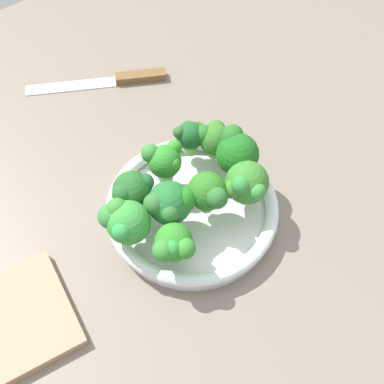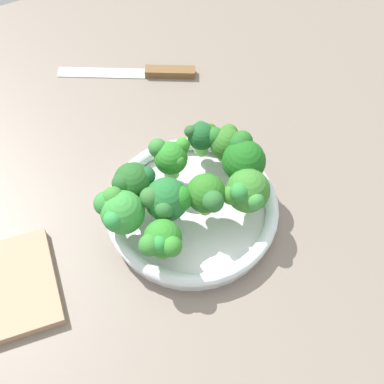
{
  "view_description": "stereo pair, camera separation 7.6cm",
  "coord_description": "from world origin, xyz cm",
  "px_view_note": "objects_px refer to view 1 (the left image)",
  "views": [
    {
      "loc": [
        -27.23,
        -35.24,
        69.63
      ],
      "look_at": [
        -1.8,
        -1.23,
        6.69
      ],
      "focal_mm": 48.06,
      "sensor_mm": 36.0,
      "label": 1
    },
    {
      "loc": [
        -20.77,
        -39.22,
        69.63
      ],
      "look_at": [
        -1.8,
        -1.23,
        6.69
      ],
      "focal_mm": 48.06,
      "sensor_mm": 36.0,
      "label": 2
    }
  ],
  "objects_px": {
    "broccoli_floret_0": "(209,193)",
    "broccoli_floret_5": "(132,191)",
    "broccoli_floret_4": "(170,203)",
    "broccoli_floret_3": "(174,245)",
    "broccoli_floret_7": "(216,139)",
    "broccoli_floret_6": "(246,184)",
    "broccoli_floret_1": "(190,135)",
    "broccoli_floret_8": "(236,152)",
    "broccoli_floret_9": "(125,222)",
    "bowl": "(192,209)",
    "broccoli_floret_2": "(164,161)",
    "knife": "(116,80)"
  },
  "relations": [
    {
      "from": "broccoli_floret_3",
      "to": "broccoli_floret_8",
      "type": "height_order",
      "value": "broccoli_floret_8"
    },
    {
      "from": "broccoli_floret_1",
      "to": "broccoli_floret_8",
      "type": "relative_size",
      "value": 0.75
    },
    {
      "from": "broccoli_floret_5",
      "to": "broccoli_floret_9",
      "type": "distance_m",
      "value": 0.05
    },
    {
      "from": "broccoli_floret_7",
      "to": "broccoli_floret_9",
      "type": "height_order",
      "value": "broccoli_floret_9"
    },
    {
      "from": "knife",
      "to": "bowl",
      "type": "bearing_deg",
      "value": -100.92
    },
    {
      "from": "broccoli_floret_6",
      "to": "broccoli_floret_5",
      "type": "bearing_deg",
      "value": 147.57
    },
    {
      "from": "broccoli_floret_2",
      "to": "broccoli_floret_1",
      "type": "bearing_deg",
      "value": 16.66
    },
    {
      "from": "broccoli_floret_2",
      "to": "broccoli_floret_8",
      "type": "distance_m",
      "value": 0.11
    },
    {
      "from": "broccoli_floret_2",
      "to": "broccoli_floret_3",
      "type": "relative_size",
      "value": 1.04
    },
    {
      "from": "broccoli_floret_3",
      "to": "broccoli_floret_4",
      "type": "height_order",
      "value": "broccoli_floret_4"
    },
    {
      "from": "bowl",
      "to": "broccoli_floret_4",
      "type": "distance_m",
      "value": 0.08
    },
    {
      "from": "broccoli_floret_0",
      "to": "broccoli_floret_5",
      "type": "bearing_deg",
      "value": 140.44
    },
    {
      "from": "broccoli_floret_9",
      "to": "broccoli_floret_1",
      "type": "bearing_deg",
      "value": 24.27
    },
    {
      "from": "bowl",
      "to": "broccoli_floret_4",
      "type": "xyz_separation_m",
      "value": [
        -0.04,
        -0.0,
        0.06
      ]
    },
    {
      "from": "broccoli_floret_6",
      "to": "broccoli_floret_7",
      "type": "height_order",
      "value": "broccoli_floret_6"
    },
    {
      "from": "broccoli_floret_3",
      "to": "broccoli_floret_7",
      "type": "relative_size",
      "value": 1.01
    },
    {
      "from": "bowl",
      "to": "broccoli_floret_8",
      "type": "distance_m",
      "value": 0.11
    },
    {
      "from": "bowl",
      "to": "broccoli_floret_9",
      "type": "distance_m",
      "value": 0.13
    },
    {
      "from": "broccoli_floret_4",
      "to": "broccoli_floret_5",
      "type": "xyz_separation_m",
      "value": [
        -0.03,
        0.05,
        -0.0
      ]
    },
    {
      "from": "broccoli_floret_3",
      "to": "broccoli_floret_8",
      "type": "xyz_separation_m",
      "value": [
        0.17,
        0.07,
        0.01
      ]
    },
    {
      "from": "broccoli_floret_9",
      "to": "broccoli_floret_7",
      "type": "bearing_deg",
      "value": 13.59
    },
    {
      "from": "broccoli_floret_0",
      "to": "broccoli_floret_8",
      "type": "distance_m",
      "value": 0.08
    },
    {
      "from": "broccoli_floret_0",
      "to": "broccoli_floret_2",
      "type": "height_order",
      "value": "broccoli_floret_0"
    },
    {
      "from": "broccoli_floret_6",
      "to": "broccoli_floret_1",
      "type": "bearing_deg",
      "value": 93.35
    },
    {
      "from": "broccoli_floret_0",
      "to": "broccoli_floret_3",
      "type": "xyz_separation_m",
      "value": [
        -0.09,
        -0.04,
        -0.01
      ]
    },
    {
      "from": "broccoli_floret_1",
      "to": "broccoli_floret_4",
      "type": "xyz_separation_m",
      "value": [
        -0.1,
        -0.09,
        0.01
      ]
    },
    {
      "from": "bowl",
      "to": "broccoli_floret_2",
      "type": "height_order",
      "value": "broccoli_floret_2"
    },
    {
      "from": "broccoli_floret_0",
      "to": "broccoli_floret_7",
      "type": "distance_m",
      "value": 0.11
    },
    {
      "from": "broccoli_floret_8",
      "to": "broccoli_floret_9",
      "type": "relative_size",
      "value": 1.07
    },
    {
      "from": "bowl",
      "to": "broccoli_floret_6",
      "type": "bearing_deg",
      "value": -32.62
    },
    {
      "from": "broccoli_floret_1",
      "to": "knife",
      "type": "height_order",
      "value": "broccoli_floret_1"
    },
    {
      "from": "broccoli_floret_5",
      "to": "broccoli_floret_8",
      "type": "distance_m",
      "value": 0.17
    },
    {
      "from": "broccoli_floret_2",
      "to": "broccoli_floret_6",
      "type": "bearing_deg",
      "value": -56.47
    },
    {
      "from": "broccoli_floret_0",
      "to": "broccoli_floret_3",
      "type": "distance_m",
      "value": 0.1
    },
    {
      "from": "broccoli_floret_2",
      "to": "knife",
      "type": "distance_m",
      "value": 0.28
    },
    {
      "from": "bowl",
      "to": "broccoli_floret_3",
      "type": "height_order",
      "value": "broccoli_floret_3"
    },
    {
      "from": "bowl",
      "to": "broccoli_floret_6",
      "type": "height_order",
      "value": "broccoli_floret_6"
    },
    {
      "from": "broccoli_floret_5",
      "to": "broccoli_floret_4",
      "type": "bearing_deg",
      "value": -58.43
    },
    {
      "from": "broccoli_floret_2",
      "to": "broccoli_floret_7",
      "type": "xyz_separation_m",
      "value": [
        0.09,
        -0.01,
        -0.01
      ]
    },
    {
      "from": "broccoli_floret_9",
      "to": "knife",
      "type": "bearing_deg",
      "value": 61.45
    },
    {
      "from": "broccoli_floret_4",
      "to": "broccoli_floret_6",
      "type": "distance_m",
      "value": 0.12
    },
    {
      "from": "broccoli_floret_3",
      "to": "broccoli_floret_5",
      "type": "height_order",
      "value": "broccoli_floret_5"
    },
    {
      "from": "broccoli_floret_0",
      "to": "broccoli_floret_9",
      "type": "bearing_deg",
      "value": 165.5
    },
    {
      "from": "broccoli_floret_5",
      "to": "broccoli_floret_8",
      "type": "xyz_separation_m",
      "value": [
        0.16,
        -0.04,
        0.01
      ]
    },
    {
      "from": "broccoli_floret_2",
      "to": "broccoli_floret_5",
      "type": "bearing_deg",
      "value": -165.12
    },
    {
      "from": "broccoli_floret_0",
      "to": "broccoli_floret_6",
      "type": "distance_m",
      "value": 0.06
    },
    {
      "from": "broccoli_floret_8",
      "to": "broccoli_floret_4",
      "type": "bearing_deg",
      "value": -174.55
    },
    {
      "from": "broccoli_floret_4",
      "to": "broccoli_floret_9",
      "type": "height_order",
      "value": "broccoli_floret_9"
    },
    {
      "from": "broccoli_floret_9",
      "to": "broccoli_floret_0",
      "type": "bearing_deg",
      "value": -14.5
    },
    {
      "from": "broccoli_floret_6",
      "to": "broccoli_floret_9",
      "type": "relative_size",
      "value": 0.98
    }
  ]
}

